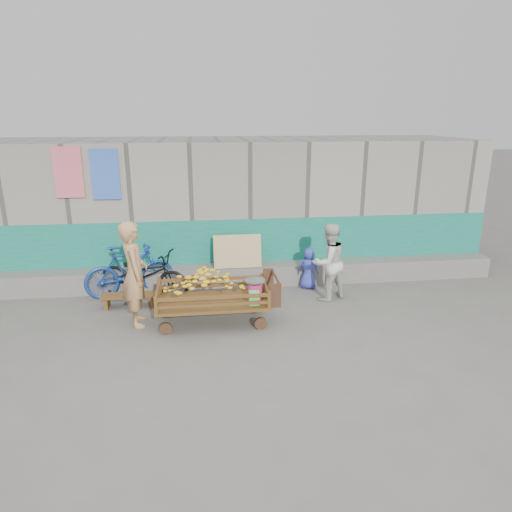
{
  "coord_description": "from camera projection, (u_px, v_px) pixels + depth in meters",
  "views": [
    {
      "loc": [
        -0.48,
        -6.91,
        3.53
      ],
      "look_at": [
        0.56,
        1.2,
        1.0
      ],
      "focal_mm": 32.0,
      "sensor_mm": 36.0,
      "label": 1
    }
  ],
  "objects": [
    {
      "name": "woman",
      "position": [
        328.0,
        262.0,
        8.95
      ],
      "size": [
        0.92,
        0.84,
        1.54
      ],
      "primitive_type": "imported",
      "rotation": [
        0.0,
        0.0,
        3.56
      ],
      "color": "silver",
      "rests_on": "ground"
    },
    {
      "name": "bench",
      "position": [
        129.0,
        298.0,
        8.72
      ],
      "size": [
        1.04,
        0.31,
        0.26
      ],
      "color": "#573E17",
      "rests_on": "ground"
    },
    {
      "name": "building_wall",
      "position": [
        218.0,
        204.0,
        11.05
      ],
      "size": [
        12.0,
        3.5,
        3.0
      ],
      "color": "gray",
      "rests_on": "ground"
    },
    {
      "name": "bicycle_blue",
      "position": [
        130.0,
        271.0,
        9.18
      ],
      "size": [
        1.85,
        0.95,
        1.07
      ],
      "primitive_type": "imported",
      "rotation": [
        0.0,
        0.0,
        1.84
      ],
      "color": "#1E439A",
      "rests_on": "ground"
    },
    {
      "name": "child",
      "position": [
        308.0,
        268.0,
        9.6
      ],
      "size": [
        0.48,
        0.36,
        0.89
      ],
      "primitive_type": "imported",
      "rotation": [
        0.0,
        0.0,
        2.95
      ],
      "color": "#3543BB",
      "rests_on": "ground"
    },
    {
      "name": "bicycle_dark",
      "position": [
        144.0,
        275.0,
        9.06
      ],
      "size": [
        2.0,
        1.29,
        0.99
      ],
      "primitive_type": "imported",
      "rotation": [
        0.0,
        0.0,
        1.2
      ],
      "color": "black",
      "rests_on": "ground"
    },
    {
      "name": "banana_cart",
      "position": [
        210.0,
        291.0,
        7.92
      ],
      "size": [
        2.11,
        0.96,
        0.9
      ],
      "color": "#573E17",
      "rests_on": "ground"
    },
    {
      "name": "ground",
      "position": [
        232.0,
        335.0,
        7.65
      ],
      "size": [
        80.0,
        80.0,
        0.0
      ],
      "primitive_type": "plane",
      "color": "#5F5C57",
      "rests_on": "ground"
    },
    {
      "name": "vendor_man",
      "position": [
        135.0,
        274.0,
        7.81
      ],
      "size": [
        0.57,
        0.75,
        1.85
      ],
      "primitive_type": "imported",
      "rotation": [
        0.0,
        0.0,
        1.77
      ],
      "color": "tan",
      "rests_on": "ground"
    }
  ]
}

